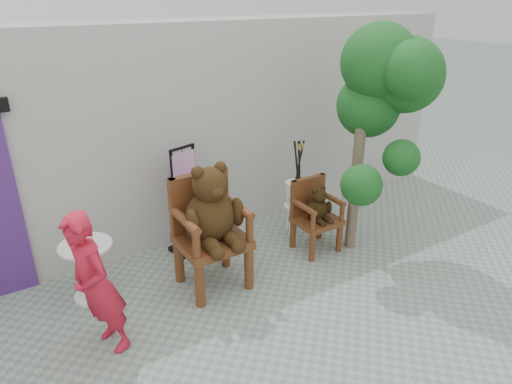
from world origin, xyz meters
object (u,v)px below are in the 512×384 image
at_px(chair_small, 315,210).
at_px(display_stand, 186,212).
at_px(person, 95,285).
at_px(cafe_table, 88,264).
at_px(chair_big, 210,218).
at_px(tree, 387,81).
at_px(stool_bucket, 296,193).

relative_size(chair_small, display_stand, 0.67).
relative_size(person, cafe_table, 2.21).
bearing_deg(chair_small, chair_big, -179.63).
bearing_deg(display_stand, tree, -41.29).
height_order(display_stand, stool_bucket, display_stand).
bearing_deg(chair_big, tree, -5.84).
bearing_deg(display_stand, chair_small, -45.73).
height_order(chair_big, person, chair_big).
bearing_deg(stool_bucket, display_stand, 165.89).
distance_m(display_stand, stool_bucket, 1.61).
xyz_separation_m(chair_big, stool_bucket, (1.64, 0.52, -0.27)).
relative_size(person, stool_bucket, 1.07).
bearing_deg(tree, chair_big, 174.16).
distance_m(person, stool_bucket, 3.25).
relative_size(chair_small, cafe_table, 1.43).
relative_size(person, display_stand, 1.03).
bearing_deg(display_stand, cafe_table, -179.76).
height_order(chair_small, stool_bucket, stool_bucket).
bearing_deg(chair_small, stool_bucket, 85.59).
bearing_deg(chair_big, stool_bucket, 17.54).
bearing_deg(chair_small, tree, -17.23).
bearing_deg(stool_bucket, person, -162.60).
bearing_deg(person, cafe_table, 156.35).
bearing_deg(display_stand, stool_bucket, -29.20).
height_order(chair_big, tree, tree).
height_order(person, display_stand, person).
relative_size(chair_big, tree, 0.52).
distance_m(chair_small, stool_bucket, 0.51).
bearing_deg(chair_small, person, -171.40).
distance_m(chair_small, tree, 1.92).
height_order(chair_big, stool_bucket, chair_big).
distance_m(cafe_table, stool_bucket, 2.99).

